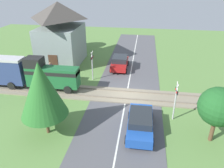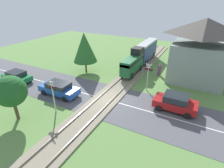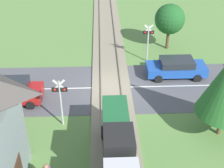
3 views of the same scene
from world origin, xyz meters
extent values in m
plane|color=#5B8442|center=(0.00, 0.00, 0.00)|extent=(60.00, 60.00, 0.00)
cube|color=#515156|center=(0.00, 0.00, 0.01)|extent=(48.00, 6.40, 0.02)
cube|color=silver|center=(0.00, 0.00, 0.02)|extent=(48.00, 0.12, 0.00)
cube|color=gray|center=(0.00, 0.00, 0.06)|extent=(2.80, 48.00, 0.12)
cube|color=slate|center=(-0.72, 0.00, 0.18)|extent=(0.10, 48.00, 0.12)
cube|color=slate|center=(0.72, 0.00, 0.18)|extent=(0.10, 48.00, 0.12)
cube|color=#1E6033|center=(0.00, 7.15, 1.57)|extent=(1.35, 5.04, 1.90)
cube|color=black|center=(0.00, 7.15, 2.09)|extent=(1.37, 5.04, 0.36)
cube|color=black|center=(0.00, 8.86, 2.97)|extent=(1.35, 1.61, 0.90)
cylinder|color=black|center=(-0.72, 5.53, 0.62)|extent=(0.14, 0.76, 0.76)
cylinder|color=black|center=(0.72, 5.53, 0.62)|extent=(0.14, 0.76, 0.76)
cylinder|color=black|center=(-0.72, 8.76, 0.62)|extent=(0.14, 0.76, 0.76)
cylinder|color=black|center=(0.72, 8.76, 0.62)|extent=(0.14, 0.76, 0.76)
cylinder|color=black|center=(-0.72, 11.28, 0.62)|extent=(0.14, 0.76, 0.76)
cylinder|color=black|center=(0.72, 11.28, 0.62)|extent=(0.14, 0.76, 0.76)
cube|color=#1E4CA8|center=(-5.00, -1.44, 0.63)|extent=(4.49, 1.76, 0.66)
cube|color=#23282D|center=(-5.00, -1.44, 1.20)|extent=(2.47, 1.62, 0.49)
cylinder|color=black|center=(-3.54, -0.56, 0.30)|extent=(0.60, 0.18, 0.60)
cylinder|color=black|center=(-3.54, -2.32, 0.30)|extent=(0.60, 0.18, 0.60)
cylinder|color=black|center=(-6.46, -0.56, 0.30)|extent=(0.60, 0.18, 0.60)
cylinder|color=black|center=(-6.46, -2.32, 0.30)|extent=(0.60, 0.18, 0.60)
cube|color=#A81919|center=(6.64, 1.44, 0.65)|extent=(3.88, 1.84, 0.71)
cube|color=#23282D|center=(6.64, 1.44, 1.31)|extent=(2.13, 1.70, 0.60)
cylinder|color=black|center=(5.38, 0.52, 0.30)|extent=(0.60, 0.18, 0.60)
cylinder|color=black|center=(5.38, 2.36, 0.30)|extent=(0.60, 0.18, 0.60)
cylinder|color=black|center=(7.90, 0.52, 0.30)|extent=(0.60, 0.18, 0.60)
cylinder|color=black|center=(7.90, 2.36, 0.30)|extent=(0.60, 0.18, 0.60)
cylinder|color=#B7B7B7|center=(-3.12, -3.99, 1.56)|extent=(0.12, 0.12, 3.13)
cube|color=black|center=(-3.12, -3.99, 2.56)|extent=(0.90, 0.08, 0.28)
sphere|color=red|center=(-3.39, -3.99, 2.56)|extent=(0.18, 0.18, 0.18)
sphere|color=red|center=(-2.85, -3.99, 2.56)|extent=(0.18, 0.18, 0.18)
cube|color=silver|center=(-3.12, -3.99, 2.88)|extent=(0.72, 0.04, 0.72)
cube|color=silver|center=(-3.12, -3.99, 2.88)|extent=(0.72, 0.04, 0.72)
cylinder|color=#B7B7B7|center=(3.12, 3.99, 1.56)|extent=(0.12, 0.12, 3.13)
cube|color=black|center=(3.12, 3.99, 2.56)|extent=(0.90, 0.08, 0.28)
sphere|color=red|center=(3.39, 3.99, 2.56)|extent=(0.18, 0.18, 0.18)
sphere|color=red|center=(2.85, 3.99, 2.56)|extent=(0.18, 0.18, 0.18)
cube|color=silver|center=(3.12, 3.99, 2.88)|extent=(0.72, 0.04, 0.72)
cube|color=silver|center=(3.12, 3.99, 2.88)|extent=(0.72, 0.04, 0.72)
cube|color=gray|center=(7.67, 9.01, 2.36)|extent=(6.19, 4.78, 4.72)
pyramid|color=#47423D|center=(7.67, 9.01, 6.64)|extent=(6.68, 5.16, 1.91)
cube|color=#472D1E|center=(4.56, 9.01, 1.05)|extent=(0.06, 1.10, 2.10)
cylinder|color=#7F3D84|center=(3.33, 8.86, 0.71)|extent=(0.42, 0.42, 1.42)
sphere|color=#936B4C|center=(3.33, 8.86, 1.55)|extent=(0.26, 0.26, 0.26)
cylinder|color=brown|center=(13.27, 10.22, 0.64)|extent=(0.28, 0.28, 1.28)
sphere|color=#286628|center=(13.27, 10.22, 2.75)|extent=(3.46, 3.46, 3.46)
cylinder|color=brown|center=(-6.14, 5.19, 0.80)|extent=(0.24, 0.24, 1.60)
cone|color=#286628|center=(-6.14, 5.19, 3.55)|extent=(3.24, 3.24, 3.88)
cylinder|color=brown|center=(-5.27, -6.34, 0.82)|extent=(0.28, 0.28, 1.64)
sphere|color=#1E5623|center=(-5.27, -6.34, 2.75)|extent=(2.60, 2.60, 2.60)
camera|label=1|loc=(-18.06, -1.32, 10.34)|focal=35.00mm
camera|label=2|loc=(7.80, -13.48, 9.66)|focal=28.00mm
camera|label=3|loc=(0.71, 18.95, 12.41)|focal=50.00mm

